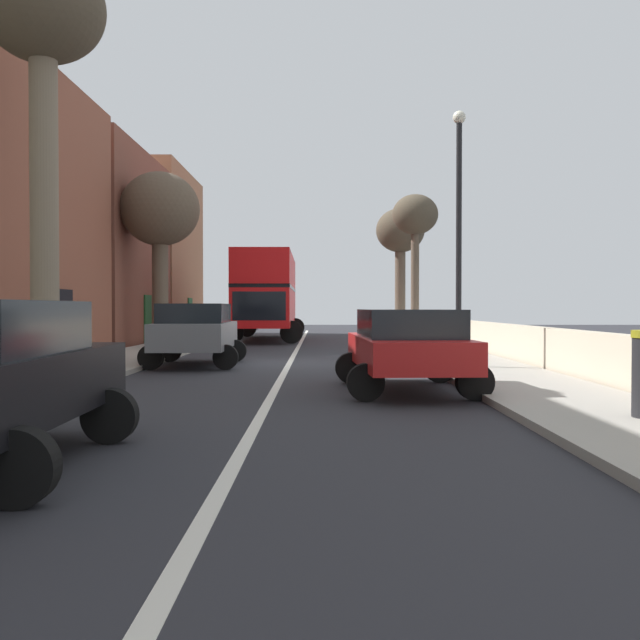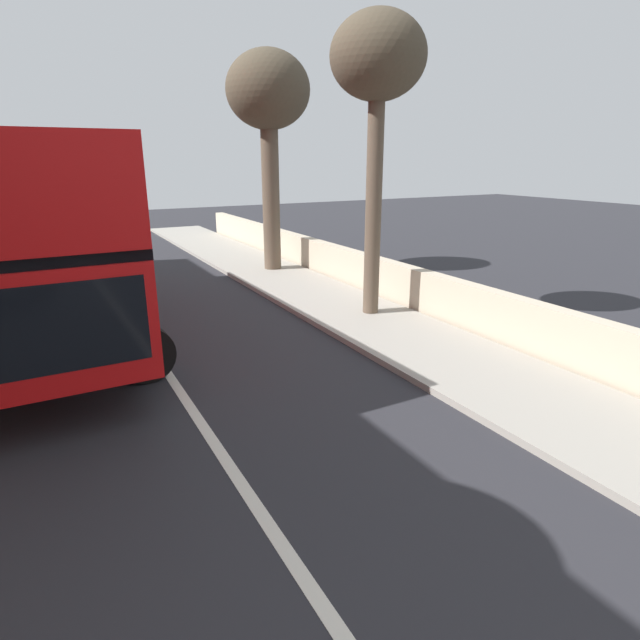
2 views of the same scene
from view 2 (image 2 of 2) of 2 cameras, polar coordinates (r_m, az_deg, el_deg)
double_decker_bus at (r=12.19m, az=-28.77°, el=8.91°), size 3.65×10.14×4.06m
street_tree_right_1 at (r=12.30m, az=6.38°, el=25.79°), size 2.07×2.07×6.56m
street_tree_right_3 at (r=17.49m, az=-5.73°, el=23.04°), size 2.61×2.61×6.78m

